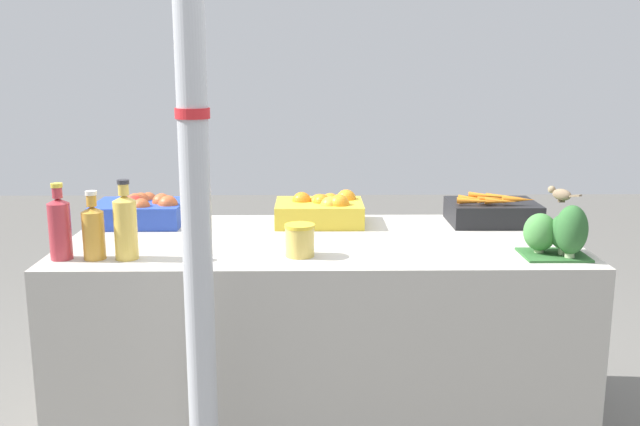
{
  "coord_description": "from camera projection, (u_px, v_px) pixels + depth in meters",
  "views": [
    {
      "loc": [
        -0.03,
        -2.64,
        1.41
      ],
      "look_at": [
        0.0,
        0.0,
        0.86
      ],
      "focal_mm": 40.0,
      "sensor_mm": 36.0,
      "label": 1
    }
  ],
  "objects": [
    {
      "name": "ground_plane",
      "position": [
        320.0,
        420.0,
        2.87
      ],
      "size": [
        10.0,
        10.0,
        0.0
      ],
      "primitive_type": "plane",
      "color": "#605E59"
    },
    {
      "name": "market_table",
      "position": [
        320.0,
        332.0,
        2.8
      ],
      "size": [
        1.91,
        0.86,
        0.76
      ],
      "primitive_type": "cube",
      "color": "#B7B2A8",
      "rests_on": "ground_plane"
    },
    {
      "name": "support_pole",
      "position": [
        194.0,
        153.0,
        2.04
      ],
      "size": [
        0.1,
        0.1,
        2.32
      ],
      "color": "#B7BABF",
      "rests_on": "ground_plane"
    },
    {
      "name": "apple_crate",
      "position": [
        142.0,
        210.0,
        2.95
      ],
      "size": [
        0.36,
        0.28,
        0.13
      ],
      "color": "#2847B7",
      "rests_on": "market_table"
    },
    {
      "name": "orange_crate",
      "position": [
        321.0,
        210.0,
        2.96
      ],
      "size": [
        0.36,
        0.28,
        0.13
      ],
      "color": "gold",
      "rests_on": "market_table"
    },
    {
      "name": "carrot_crate",
      "position": [
        492.0,
        211.0,
        2.97
      ],
      "size": [
        0.36,
        0.28,
        0.13
      ],
      "color": "black",
      "rests_on": "market_table"
    },
    {
      "name": "broccoli_pile",
      "position": [
        561.0,
        232.0,
        2.45
      ],
      "size": [
        0.23,
        0.2,
        0.19
      ],
      "color": "#2D602D",
      "rests_on": "market_table"
    },
    {
      "name": "juice_bottle_ruby",
      "position": [
        60.0,
        227.0,
        2.41
      ],
      "size": [
        0.07,
        0.07,
        0.26
      ],
      "color": "#B2333D",
      "rests_on": "market_table"
    },
    {
      "name": "juice_bottle_amber",
      "position": [
        93.0,
        231.0,
        2.42
      ],
      "size": [
        0.07,
        0.07,
        0.24
      ],
      "color": "gold",
      "rests_on": "market_table"
    },
    {
      "name": "juice_bottle_golden",
      "position": [
        125.0,
        225.0,
        2.41
      ],
      "size": [
        0.08,
        0.08,
        0.27
      ],
      "color": "gold",
      "rests_on": "market_table"
    },
    {
      "name": "pickle_jar",
      "position": [
        300.0,
        240.0,
        2.46
      ],
      "size": [
        0.11,
        0.11,
        0.11
      ],
      "color": "#DBBC56",
      "rests_on": "market_table"
    },
    {
      "name": "sparrow_bird",
      "position": [
        561.0,
        194.0,
        2.44
      ],
      "size": [
        0.09,
        0.12,
        0.05
      ],
      "rotation": [
        0.0,
        0.0,
        2.17
      ],
      "color": "#4C3D2D",
      "rests_on": "broccoli_pile"
    }
  ]
}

